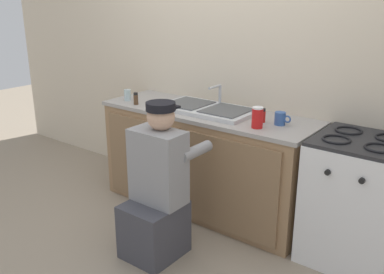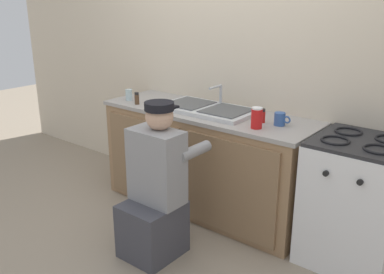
% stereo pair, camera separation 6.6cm
% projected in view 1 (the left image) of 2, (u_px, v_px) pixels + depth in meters
% --- Properties ---
extents(ground_plane, '(12.00, 12.00, 0.00)m').
position_uv_depth(ground_plane, '(185.00, 220.00, 3.55)').
color(ground_plane, gray).
extents(back_wall, '(6.00, 0.10, 2.50)m').
position_uv_depth(back_wall, '(231.00, 60.00, 3.65)').
color(back_wall, beige).
rests_on(back_wall, ground_plane).
extents(counter_cabinet, '(1.82, 0.62, 0.84)m').
position_uv_depth(counter_cabinet, '(206.00, 162.00, 3.64)').
color(counter_cabinet, '#997551').
rests_on(counter_cabinet, ground_plane).
extents(countertop, '(1.86, 0.62, 0.03)m').
position_uv_depth(countertop, '(207.00, 113.00, 3.51)').
color(countertop, '#9E9993').
rests_on(countertop, counter_cabinet).
extents(sink_double_basin, '(0.80, 0.44, 0.19)m').
position_uv_depth(sink_double_basin, '(207.00, 108.00, 3.50)').
color(sink_double_basin, silver).
rests_on(sink_double_basin, countertop).
extents(stove_range, '(0.59, 0.62, 0.90)m').
position_uv_depth(stove_range, '(355.00, 200.00, 2.92)').
color(stove_range, white).
rests_on(stove_range, ground_plane).
extents(plumber_person, '(0.42, 0.61, 1.10)m').
position_uv_depth(plumber_person, '(157.00, 194.00, 2.97)').
color(plumber_person, '#3F3F47').
rests_on(plumber_person, ground_plane).
extents(spice_bottle_red, '(0.04, 0.04, 0.10)m').
position_uv_depth(spice_bottle_red, '(263.00, 116.00, 3.17)').
color(spice_bottle_red, red).
rests_on(spice_bottle_red, countertop).
extents(soda_cup_red, '(0.08, 0.08, 0.15)m').
position_uv_depth(soda_cup_red, '(257.00, 118.00, 3.03)').
color(soda_cup_red, red).
rests_on(soda_cup_red, countertop).
extents(water_glass, '(0.06, 0.06, 0.10)m').
position_uv_depth(water_glass, '(128.00, 95.00, 3.82)').
color(water_glass, '#ADC6CC').
rests_on(water_glass, countertop).
extents(coffee_mug, '(0.13, 0.08, 0.09)m').
position_uv_depth(coffee_mug, '(280.00, 119.00, 3.11)').
color(coffee_mug, '#335699').
rests_on(coffee_mug, countertop).
extents(spice_bottle_pepper, '(0.04, 0.04, 0.10)m').
position_uv_depth(spice_bottle_pepper, '(136.00, 99.00, 3.68)').
color(spice_bottle_pepper, '#513823').
rests_on(spice_bottle_pepper, countertop).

